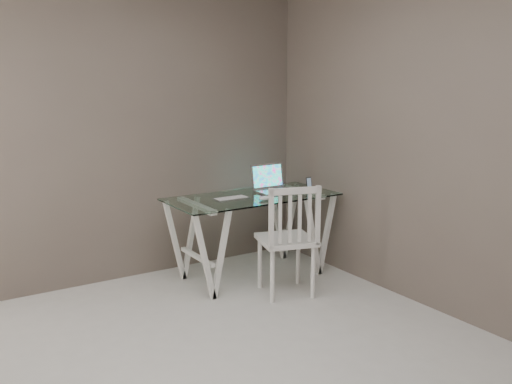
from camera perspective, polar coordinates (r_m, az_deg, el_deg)
room at (r=2.88m, az=-4.45°, el=10.13°), size 4.50×4.52×2.71m
desk at (r=5.12m, az=-0.40°, el=-4.38°), size 1.50×0.70×0.75m
chair at (r=4.63m, az=3.35°, el=-4.36°), size 0.53×0.53×0.94m
laptop at (r=5.25m, az=1.62°, el=0.74°), size 0.35×0.28×0.24m
keyboard at (r=4.92m, az=-2.50°, el=-0.63°), size 0.30×0.13×0.01m
mouse at (r=4.85m, az=0.92°, el=-0.62°), size 0.12×0.07×0.04m
phone_dock at (r=5.31m, az=5.34°, el=0.54°), size 0.06×0.06×0.12m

